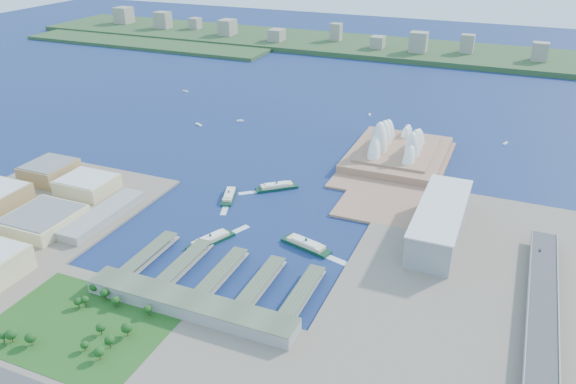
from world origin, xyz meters
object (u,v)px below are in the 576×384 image
at_px(opera_house, 399,138).
at_px(ferry_c, 210,238).
at_px(ferry_a, 229,194).
at_px(car_c, 540,250).
at_px(ferry_b, 277,185).
at_px(ferry_d, 306,243).
at_px(toaster_building, 440,222).

distance_m(opera_house, ferry_c, 333.20).
distance_m(ferry_a, car_c, 356.86).
bearing_deg(ferry_b, ferry_d, -3.50).
height_order(ferry_a, ferry_b, ferry_b).
relative_size(ferry_a, car_c, 10.72).
height_order(opera_house, ferry_c, opera_house).
relative_size(ferry_a, ferry_c, 0.87).
xyz_separation_m(ferry_b, ferry_c, (-12.18, -147.95, 0.24)).
height_order(ferry_d, car_c, car_c).
bearing_deg(opera_house, ferry_a, -129.37).
bearing_deg(car_c, ferry_a, 178.45).
bearing_deg(ferry_a, car_c, -20.35).
xyz_separation_m(toaster_building, ferry_d, (-125.29, -73.47, -15.09)).
relative_size(toaster_building, ferry_c, 2.73).
xyz_separation_m(opera_house, ferry_b, (-120.68, -156.45, -26.88)).
xyz_separation_m(opera_house, ferry_d, (-35.29, -273.47, -26.59)).
bearing_deg(ferry_c, ferry_a, -49.27).
distance_m(ferry_b, ferry_c, 148.45).
distance_m(toaster_building, ferry_d, 146.02).
height_order(opera_house, ferry_d, opera_house).
bearing_deg(ferry_b, toaster_building, 38.70).
distance_m(opera_house, car_c, 285.36).
bearing_deg(toaster_building, car_c, -6.42).
height_order(opera_house, car_c, opera_house).
bearing_deg(opera_house, ferry_d, -97.35).
height_order(ferry_b, ferry_c, ferry_c).
bearing_deg(opera_house, ferry_c, -113.58).
bearing_deg(ferry_c, toaster_building, -131.85).
bearing_deg(ferry_a, toaster_building, -18.41).
bearing_deg(ferry_d, car_c, -58.88).
xyz_separation_m(ferry_b, ferry_d, (85.39, -117.01, 0.29)).
height_order(ferry_c, ferry_d, ferry_d).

